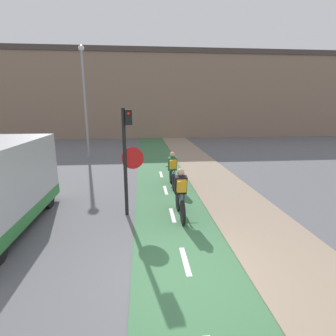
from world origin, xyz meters
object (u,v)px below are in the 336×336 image
street_lamp_far (84,92)px  cyclist_near (180,195)px  cyclist_far (172,171)px  traffic_light_pole (127,151)px

street_lamp_far → cyclist_near: 11.43m
street_lamp_far → cyclist_far: street_lamp_far is taller
cyclist_far → traffic_light_pole: bearing=-121.9°
cyclist_near → street_lamp_far: bearing=115.2°
street_lamp_far → cyclist_far: size_ratio=4.01×
traffic_light_pole → cyclist_near: 2.09m
cyclist_near → cyclist_far: 3.07m
cyclist_near → cyclist_far: bearing=88.1°
cyclist_far → cyclist_near: bearing=-91.9°
traffic_light_pole → street_lamp_far: street_lamp_far is taller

